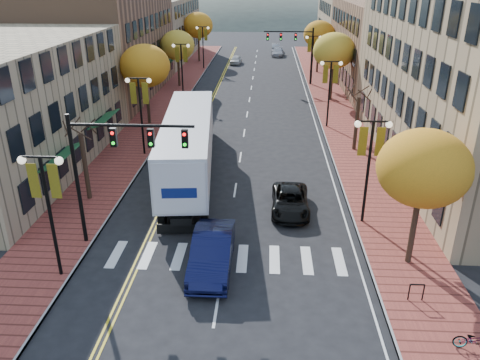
# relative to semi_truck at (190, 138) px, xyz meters

# --- Properties ---
(ground) EXTENTS (200.00, 200.00, 0.00)m
(ground) POSITION_rel_semi_truck_xyz_m (3.29, -12.53, -2.65)
(ground) COLOR black
(ground) RESTS_ON ground
(sidewalk_left) EXTENTS (4.00, 85.00, 0.15)m
(sidewalk_left) POSITION_rel_semi_truck_xyz_m (-5.71, 19.97, -2.58)
(sidewalk_left) COLOR brown
(sidewalk_left) RESTS_ON ground
(sidewalk_right) EXTENTS (4.00, 85.00, 0.15)m
(sidewalk_right) POSITION_rel_semi_truck_xyz_m (12.29, 19.97, -2.58)
(sidewalk_right) COLOR brown
(sidewalk_right) RESTS_ON ground
(building_left_mid) EXTENTS (12.00, 24.00, 11.00)m
(building_left_mid) POSITION_rel_semi_truck_xyz_m (-13.71, 23.47, 2.85)
(building_left_mid) COLOR brown
(building_left_mid) RESTS_ON ground
(building_left_far) EXTENTS (12.00, 26.00, 9.50)m
(building_left_far) POSITION_rel_semi_truck_xyz_m (-13.71, 48.47, 2.10)
(building_left_far) COLOR #9E8966
(building_left_far) RESTS_ON ground
(building_right_mid) EXTENTS (15.00, 24.00, 10.00)m
(building_right_mid) POSITION_rel_semi_truck_xyz_m (21.79, 29.47, 2.35)
(building_right_mid) COLOR brown
(building_right_mid) RESTS_ON ground
(building_right_far) EXTENTS (15.00, 20.00, 11.00)m
(building_right_far) POSITION_rel_semi_truck_xyz_m (21.79, 51.47, 2.85)
(building_right_far) COLOR #9E8966
(building_right_far) RESTS_ON ground
(tree_left_a) EXTENTS (0.28, 0.28, 4.20)m
(tree_left_a) POSITION_rel_semi_truck_xyz_m (-5.71, -4.53, -0.40)
(tree_left_a) COLOR #382619
(tree_left_a) RESTS_ON sidewalk_left
(tree_left_b) EXTENTS (4.48, 4.48, 7.21)m
(tree_left_b) POSITION_rel_semi_truck_xyz_m (-5.71, 11.47, 2.80)
(tree_left_b) COLOR #382619
(tree_left_b) RESTS_ON sidewalk_left
(tree_left_c) EXTENTS (4.16, 4.16, 6.69)m
(tree_left_c) POSITION_rel_semi_truck_xyz_m (-5.71, 27.47, 2.40)
(tree_left_c) COLOR #382619
(tree_left_c) RESTS_ON sidewalk_left
(tree_left_d) EXTENTS (4.61, 4.61, 7.42)m
(tree_left_d) POSITION_rel_semi_truck_xyz_m (-5.71, 45.47, 2.95)
(tree_left_d) COLOR #382619
(tree_left_d) RESTS_ON sidewalk_left
(tree_right_a) EXTENTS (4.16, 4.16, 6.69)m
(tree_right_a) POSITION_rel_semi_truck_xyz_m (12.29, -10.53, 2.40)
(tree_right_a) COLOR #382619
(tree_right_a) RESTS_ON sidewalk_right
(tree_right_b) EXTENTS (0.28, 0.28, 4.20)m
(tree_right_b) POSITION_rel_semi_truck_xyz_m (12.29, 5.47, -0.40)
(tree_right_b) COLOR #382619
(tree_right_b) RESTS_ON sidewalk_right
(tree_right_c) EXTENTS (4.48, 4.48, 7.21)m
(tree_right_c) POSITION_rel_semi_truck_xyz_m (12.29, 21.47, 2.80)
(tree_right_c) COLOR #382619
(tree_right_c) RESTS_ON sidewalk_right
(tree_right_d) EXTENTS (4.35, 4.35, 7.00)m
(tree_right_d) POSITION_rel_semi_truck_xyz_m (12.29, 37.47, 2.64)
(tree_right_d) COLOR #382619
(tree_right_d) RESTS_ON sidewalk_right
(lamp_left_a) EXTENTS (1.96, 0.36, 6.05)m
(lamp_left_a) POSITION_rel_semi_truck_xyz_m (-4.21, -12.53, 1.64)
(lamp_left_a) COLOR black
(lamp_left_a) RESTS_ON ground
(lamp_left_b) EXTENTS (1.96, 0.36, 6.05)m
(lamp_left_b) POSITION_rel_semi_truck_xyz_m (-4.21, 3.47, 1.64)
(lamp_left_b) COLOR black
(lamp_left_b) RESTS_ON ground
(lamp_left_c) EXTENTS (1.96, 0.36, 6.05)m
(lamp_left_c) POSITION_rel_semi_truck_xyz_m (-4.21, 21.47, 1.64)
(lamp_left_c) COLOR black
(lamp_left_c) RESTS_ON ground
(lamp_left_d) EXTENTS (1.96, 0.36, 6.05)m
(lamp_left_d) POSITION_rel_semi_truck_xyz_m (-4.21, 39.47, 1.64)
(lamp_left_d) COLOR black
(lamp_left_d) RESTS_ON ground
(lamp_right_a) EXTENTS (1.96, 0.36, 6.05)m
(lamp_right_a) POSITION_rel_semi_truck_xyz_m (10.79, -6.53, 1.64)
(lamp_right_a) COLOR black
(lamp_right_a) RESTS_ON ground
(lamp_right_b) EXTENTS (1.96, 0.36, 6.05)m
(lamp_right_b) POSITION_rel_semi_truck_xyz_m (10.79, 11.47, 1.64)
(lamp_right_b) COLOR black
(lamp_right_b) RESTS_ON ground
(lamp_right_c) EXTENTS (1.96, 0.36, 6.05)m
(lamp_right_c) POSITION_rel_semi_truck_xyz_m (10.79, 29.47, 1.64)
(lamp_right_c) COLOR black
(lamp_right_c) RESTS_ON ground
(traffic_mast_near) EXTENTS (6.10, 0.35, 7.00)m
(traffic_mast_near) POSITION_rel_semi_truck_xyz_m (-2.18, -9.54, 2.27)
(traffic_mast_near) COLOR black
(traffic_mast_near) RESTS_ON ground
(traffic_mast_far) EXTENTS (6.10, 0.34, 7.00)m
(traffic_mast_far) POSITION_rel_semi_truck_xyz_m (8.77, 29.46, 2.27)
(traffic_mast_far) COLOR black
(traffic_mast_far) RESTS_ON ground
(semi_truck) EXTENTS (4.62, 18.33, 4.54)m
(semi_truck) POSITION_rel_semi_truck_xyz_m (0.00, 0.00, 0.00)
(semi_truck) COLOR black
(semi_truck) RESTS_ON ground
(navy_sedan) EXTENTS (1.89, 5.36, 1.77)m
(navy_sedan) POSITION_rel_semi_truck_xyz_m (2.79, -11.42, -1.77)
(navy_sedan) COLOR black
(navy_sedan) RESTS_ON ground
(black_suv) EXTENTS (2.26, 4.76, 1.31)m
(black_suv) POSITION_rel_semi_truck_xyz_m (6.76, -5.28, -1.99)
(black_suv) COLOR black
(black_suv) RESTS_ON ground
(car_far_white) EXTENTS (1.93, 3.92, 1.28)m
(car_far_white) POSITION_rel_semi_truck_xyz_m (0.27, 43.97, -2.01)
(car_far_white) COLOR silver
(car_far_white) RESTS_ON ground
(car_far_silver) EXTENTS (2.26, 4.79, 1.35)m
(car_far_silver) POSITION_rel_semi_truck_xyz_m (6.95, 52.16, -1.98)
(car_far_silver) COLOR #A3A2AA
(car_far_silver) RESTS_ON ground
(car_far_oncoming) EXTENTS (1.49, 4.14, 1.36)m
(car_far_oncoming) POSITION_rel_semi_truck_xyz_m (6.68, 57.55, -1.97)
(car_far_oncoming) COLOR #9C9DA3
(car_far_oncoming) RESTS_ON ground
(bicycle) EXTENTS (1.64, 0.72, 0.84)m
(bicycle) POSITION_rel_semi_truck_xyz_m (13.17, -16.32, -2.08)
(bicycle) COLOR gray
(bicycle) RESTS_ON sidewalk_right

